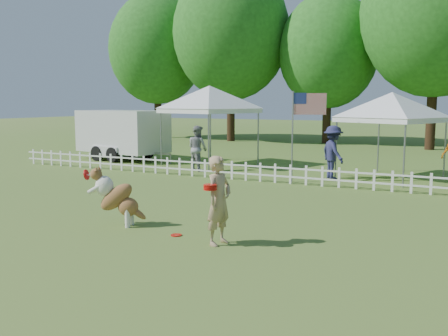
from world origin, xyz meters
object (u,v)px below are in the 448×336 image
Objects in this scene: flag_pole at (292,137)px; spectator_b at (333,152)px; dog at (117,197)px; canopy_tent_left at (210,127)px; canopy_tent_right at (390,137)px; cargo_trailer at (123,135)px; frisbee_on_turf at (176,235)px; spectator_a at (198,148)px; handler at (219,201)px.

flag_pole reaches higher than spectator_b.
dog is 0.42× the size of flag_pole.
canopy_tent_left is (-3.12, 9.54, 0.94)m from dog.
flag_pole is at bearing -13.46° from canopy_tent_left.
dog is at bearing -90.22° from canopy_tent_right.
spectator_b is (9.64, -1.25, -0.22)m from cargo_trailer.
frisbee_on_turf is 8.43m from spectator_b.
dog is 0.43× the size of canopy_tent_right.
flag_pole is 4.09m from spectator_a.
dog is at bearing -54.71° from canopy_tent_left.
spectator_b is (-0.25, 8.48, 0.09)m from handler.
cargo_trailer reaches higher than spectator_a.
canopy_tent_right is 3.35m from flag_pole.
spectator_b is at bearing 10.58° from handler.
canopy_tent_left is at bearing 91.23° from dog.
flag_pole is 1.63× the size of spectator_b.
canopy_tent_left is at bearing 115.47° from frisbee_on_turf.
handler is 13.88m from cargo_trailer.
handler is 8.49m from spectator_b.
canopy_tent_left is at bearing -161.12° from canopy_tent_right.
cargo_trailer is (-8.91, 9.60, 1.08)m from frisbee_on_turf.
dog is 5.75× the size of frisbee_on_turf.
canopy_tent_right is (2.39, 9.15, 1.37)m from frisbee_on_turf.
spectator_a is (-6.56, -1.19, -0.55)m from canopy_tent_right.
frisbee_on_turf is at bearing -20.84° from dog.
canopy_tent_right is at bearing 13.20° from canopy_tent_left.
frisbee_on_turf is 9.03m from spectator_a.
handler is 0.32× the size of cargo_trailer.
handler is 7.63× the size of frisbee_on_turf.
dog is 0.24× the size of cargo_trailer.
handler is at bearing -22.37° from dog.
canopy_tent_right is 0.55× the size of cargo_trailer.
canopy_tent_left is 1.86m from spectator_a.
dog reaches higher than frisbee_on_turf.
spectator_b is at bearing 2.30° from cargo_trailer.
spectator_a is at bearing 51.96° from spectator_b.
canopy_tent_left is (-4.59, 9.64, 1.52)m from frisbee_on_turf.
frisbee_on_turf is at bearing -111.57° from flag_pole.
dog is 1.58m from frisbee_on_turf.
canopy_tent_left is 1.86× the size of spectator_a.
canopy_tent_right reaches higher than dog.
cargo_trailer is (-7.44, 9.50, 0.50)m from dog.
handler is at bearing -43.16° from canopy_tent_left.
dog is 9.87m from canopy_tent_right.
handler is 0.51× the size of canopy_tent_left.
cargo_trailer is (-9.89, 9.73, 0.31)m from handler.
handler is 0.95× the size of spectator_a.
frisbee_on_turf is (1.47, -0.10, -0.58)m from dog.
handler reaches higher than frisbee_on_turf.
flag_pole is at bearing 101.22° from spectator_b.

